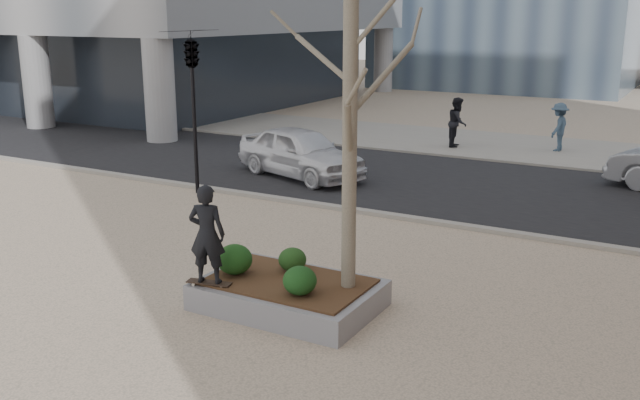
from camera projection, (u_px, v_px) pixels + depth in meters
The scene contains 15 objects.
ground at pixel (242, 296), 12.84m from camera, with size 120.00×120.00×0.00m, color tan.
street at pixel (436, 183), 21.27m from camera, with size 60.00×8.00×0.02m, color black.
far_sidewalk at pixel (501, 146), 27.17m from camera, with size 60.00×6.00×0.02m, color gray.
planter at pixel (289, 295), 12.31m from camera, with size 3.00×2.00×0.45m, color gray.
planter_mulch at pixel (288, 282), 12.25m from camera, with size 2.70×1.70×0.04m, color #382314.
sycamore_tree at pixel (350, 89), 11.18m from camera, with size 2.80×2.80×6.60m, color gray, non-canonical shape.
shrub_left at pixel (235, 259), 12.51m from camera, with size 0.63×0.63×0.53m, color #143B12.
shrub_middle at pixel (292, 260), 12.65m from camera, with size 0.50×0.50×0.43m, color black.
shrub_right at pixel (300, 281), 11.60m from camera, with size 0.56×0.56×0.48m, color #113816.
skateboard at pixel (209, 284), 12.10m from camera, with size 0.78×0.20×0.07m, color black, non-canonical shape.
skateboarder at pixel (207, 234), 11.87m from camera, with size 0.62×0.41×1.70m, color black.
police_car at pixel (300, 152), 21.87m from camera, with size 1.82×4.53×1.54m, color silver.
pedestrian_a at pixel (457, 122), 26.73m from camera, with size 0.90×0.70×1.86m, color black.
pedestrian_b at pixel (559, 127), 25.93m from camera, with size 1.14×0.65×1.76m, color #364C62.
traffic_light_near at pixel (194, 114), 19.59m from camera, with size 0.60×2.48×4.50m, color black, non-canonical shape.
Camera 1 is at (7.10, -9.74, 4.97)m, focal length 40.00 mm.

